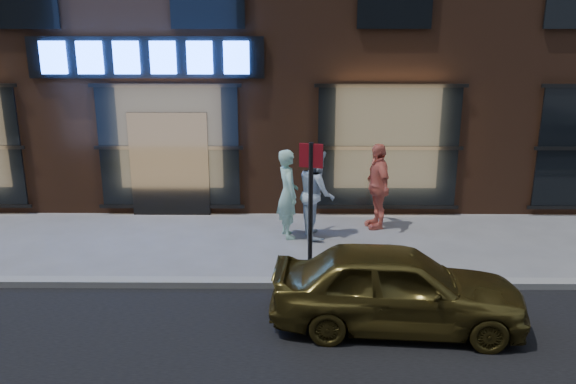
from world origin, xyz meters
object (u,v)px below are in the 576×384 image
man_bowtie (288,194)px  man_cap (317,193)px  passerby (377,186)px  sign_post (311,201)px  gold_sedan (397,287)px

man_bowtie → man_cap: size_ratio=0.99×
passerby → man_cap: bearing=-78.1°
passerby → sign_post: 3.38m
passerby → sign_post: bearing=-38.7°
man_cap → sign_post: 2.46m
man_cap → sign_post: sign_post is taller
man_bowtie → passerby: passerby is taller
man_bowtie → man_cap: (0.59, 0.04, 0.01)m
passerby → gold_sedan: (-0.35, -4.37, -0.32)m
man_bowtie → sign_post: bearing=172.4°
man_cap → gold_sedan: 3.94m
man_bowtie → passerby: (1.93, 0.62, 0.01)m
passerby → gold_sedan: passerby is taller
man_cap → gold_sedan: size_ratio=0.52×
man_bowtie → man_cap: bearing=-102.8°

